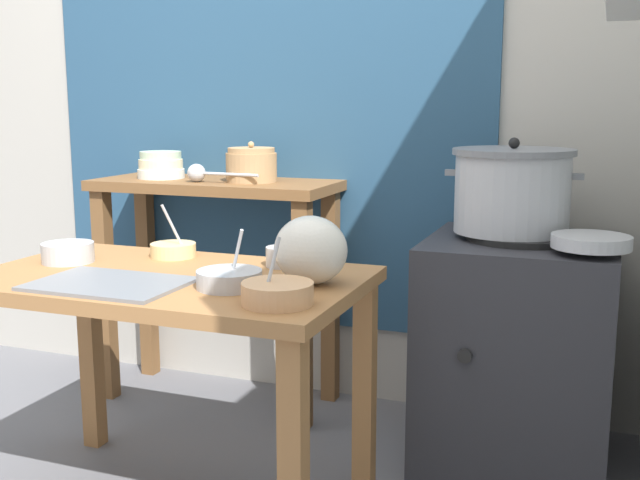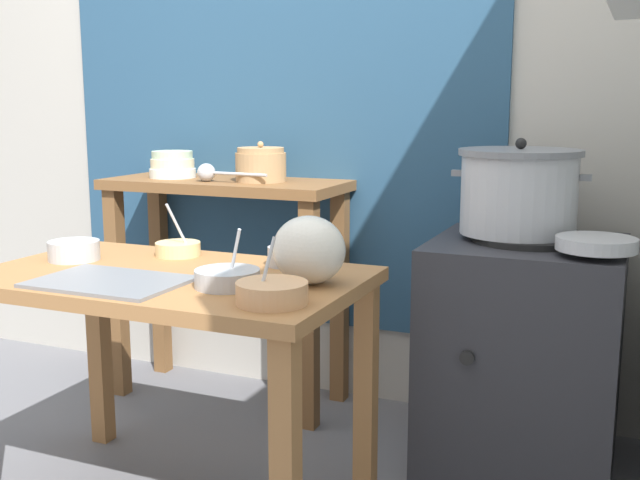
{
  "view_description": "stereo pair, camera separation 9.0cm",
  "coord_description": "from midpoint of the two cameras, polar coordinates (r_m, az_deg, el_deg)",
  "views": [
    {
      "loc": [
        1.18,
        -1.81,
        1.2
      ],
      "look_at": [
        0.44,
        0.16,
        0.82
      ],
      "focal_mm": 42.76,
      "sensor_mm": 36.0,
      "label": 1
    },
    {
      "loc": [
        1.26,
        -1.78,
        1.2
      ],
      "look_at": [
        0.44,
        0.16,
        0.82
      ],
      "focal_mm": 42.76,
      "sensor_mm": 36.0,
      "label": 2
    }
  ],
  "objects": [
    {
      "name": "prep_bowl_1",
      "position": [
        1.85,
        -4.61,
        -3.91
      ],
      "size": [
        0.18,
        0.18,
        0.16
      ],
      "color": "tan",
      "rests_on": "prep_table"
    },
    {
      "name": "prep_bowl_2",
      "position": [
        2.46,
        -19.35,
        -0.83
      ],
      "size": [
        0.16,
        0.16,
        0.06
      ],
      "color": "#B7BABF",
      "rests_on": "prep_table"
    },
    {
      "name": "prep_table",
      "position": [
        2.24,
        -12.34,
        -5.31
      ],
      "size": [
        1.1,
        0.66,
        0.72
      ],
      "color": "#9E6B3D",
      "rests_on": "ground"
    },
    {
      "name": "wide_pan",
      "position": [
        2.35,
        18.6,
        -0.12
      ],
      "size": [
        0.23,
        0.23,
        0.04
      ],
      "primitive_type": "cylinder",
      "color": "#B7BABF",
      "rests_on": "stove_block"
    },
    {
      "name": "clay_pot",
      "position": [
        2.95,
        -6.04,
        5.6
      ],
      "size": [
        0.2,
        0.2,
        0.15
      ],
      "color": "tan",
      "rests_on": "back_shelf_table"
    },
    {
      "name": "plastic_bag",
      "position": [
        2.03,
        -1.97,
        -0.76
      ],
      "size": [
        0.2,
        0.17,
        0.19
      ],
      "primitive_type": "ellipsoid",
      "color": "silver",
      "rests_on": "prep_table"
    },
    {
      "name": "steamer_pot",
      "position": [
        2.55,
        13.2,
        3.63
      ],
      "size": [
        0.44,
        0.39,
        0.31
      ],
      "color": "#B7BABF",
      "rests_on": "stove_block"
    },
    {
      "name": "prep_bowl_3",
      "position": [
        2.27,
        -3.92,
        -1.19
      ],
      "size": [
        0.1,
        0.1,
        0.06
      ],
      "color": "#B7BABF",
      "rests_on": "prep_table"
    },
    {
      "name": "bowl_stack_enamel",
      "position": [
        3.15,
        -12.63,
        5.46
      ],
      "size": [
        0.19,
        0.19,
        0.11
      ],
      "color": "silver",
      "rests_on": "back_shelf_table"
    },
    {
      "name": "wall_back",
      "position": [
        3.11,
        -0.81,
        12.15
      ],
      "size": [
        4.4,
        0.12,
        2.6
      ],
      "color": "#B2ADA3",
      "rests_on": "ground"
    },
    {
      "name": "stove_block",
      "position": [
        2.64,
        13.53,
        -8.06
      ],
      "size": [
        0.6,
        0.61,
        0.78
      ],
      "color": "#2D2D33",
      "rests_on": "ground"
    },
    {
      "name": "prep_bowl_4",
      "position": [
        2.46,
        -11.96,
        -0.67
      ],
      "size": [
        0.14,
        0.14,
        0.17
      ],
      "color": "#E5C684",
      "rests_on": "prep_table"
    },
    {
      "name": "ladle",
      "position": [
        2.96,
        -9.87,
        4.96
      ],
      "size": [
        0.3,
        0.07,
        0.07
      ],
      "color": "#B7BABF",
      "rests_on": "back_shelf_table"
    },
    {
      "name": "back_shelf_table",
      "position": [
        3.06,
        -8.63,
        0.32
      ],
      "size": [
        0.96,
        0.4,
        0.9
      ],
      "color": "brown",
      "rests_on": "ground"
    },
    {
      "name": "prep_bowl_0",
      "position": [
        2.02,
        -8.07,
        -2.84
      ],
      "size": [
        0.17,
        0.17,
        0.16
      ],
      "color": "#B7BABF",
      "rests_on": "prep_table"
    },
    {
      "name": "serving_tray",
      "position": [
        2.12,
        -16.68,
        -3.16
      ],
      "size": [
        0.4,
        0.28,
        0.01
      ],
      "primitive_type": "cube",
      "color": "slate",
      "rests_on": "prep_table"
    }
  ]
}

